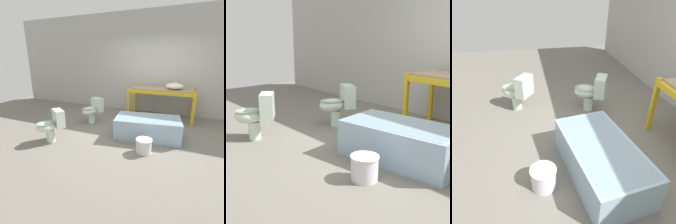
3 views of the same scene
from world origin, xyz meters
TOP-DOWN VIEW (x-y plane):
  - ground_plane at (0.00, 0.00)m, footprint 12.00×12.00m
  - bathtub_main at (0.23, -0.18)m, footprint 1.55×0.98m
  - toilet_near at (-1.66, -1.22)m, footprint 0.61×0.68m
  - toilet_far at (-1.39, 0.15)m, footprint 0.57×0.67m
  - bucket_white at (0.32, -0.92)m, footprint 0.32×0.32m

SIDE VIEW (x-z plane):
  - ground_plane at x=0.00m, z-range 0.00..0.00m
  - bucket_white at x=0.32m, z-range 0.01..0.29m
  - bathtub_main at x=0.23m, z-range 0.04..0.51m
  - toilet_near at x=-1.66m, z-range 0.05..0.75m
  - toilet_far at x=-1.39m, z-range 0.05..0.75m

